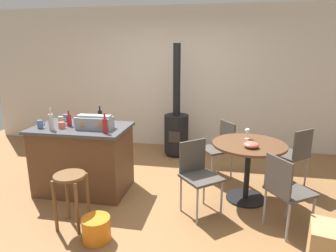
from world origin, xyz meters
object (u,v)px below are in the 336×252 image
(cup_1, at_px, (40,124))
(cup_4, at_px, (61,120))
(kitchen_island, at_px, (83,159))
(bottle_1, at_px, (105,126))
(folding_chair_near, at_px, (286,188))
(plastic_bucket, at_px, (96,229))
(bottle_0, at_px, (51,122))
(wine_glass, at_px, (248,131))
(folding_chair_left, at_px, (220,145))
(bottle_2, at_px, (69,120))
(wood_stove, at_px, (176,128))
(toolbox, at_px, (95,122))
(folding_chair_right, at_px, (198,172))
(serving_bowl, at_px, (251,145))
(bottle_3, at_px, (100,116))
(cup_2, at_px, (62,125))
(cup_3, at_px, (66,118))
(dining_table, at_px, (248,157))
(folding_chair_far, at_px, (294,153))
(wooden_stool, at_px, (71,188))

(cup_1, relative_size, cup_4, 0.99)
(kitchen_island, bearing_deg, bottle_1, -28.94)
(folding_chair_near, distance_m, plastic_bucket, 2.00)
(bottle_0, xyz_separation_m, wine_glass, (2.44, 0.56, -0.15))
(folding_chair_left, relative_size, bottle_2, 4.13)
(folding_chair_left, xyz_separation_m, wood_stove, (-0.80, 0.85, 0.01))
(kitchen_island, relative_size, toolbox, 2.72)
(toolbox, distance_m, bottle_2, 0.40)
(folding_chair_right, distance_m, serving_bowl, 0.71)
(folding_chair_near, bearing_deg, toolbox, 169.32)
(wood_stove, height_order, bottle_3, wood_stove)
(bottle_1, xyz_separation_m, wine_glass, (1.72, 0.57, -0.13))
(folding_chair_near, bearing_deg, kitchen_island, 168.74)
(folding_chair_near, relative_size, wood_stove, 0.42)
(kitchen_island, height_order, serving_bowl, kitchen_island)
(bottle_3, height_order, wine_glass, bottle_3)
(wood_stove, height_order, cup_2, wood_stove)
(folding_chair_near, relative_size, serving_bowl, 4.71)
(folding_chair_left, height_order, folding_chair_right, folding_chair_right)
(cup_2, distance_m, cup_3, 0.40)
(wood_stove, distance_m, bottle_1, 2.02)
(folding_chair_near, height_order, cup_3, cup_3)
(cup_2, height_order, wine_glass, cup_2)
(folding_chair_right, distance_m, cup_2, 1.84)
(wood_stove, distance_m, cup_3, 2.00)
(bottle_0, relative_size, serving_bowl, 1.59)
(kitchen_island, xyz_separation_m, cup_4, (-0.33, 0.08, 0.51))
(kitchen_island, distance_m, dining_table, 2.19)
(wood_stove, height_order, bottle_0, wood_stove)
(folding_chair_far, bearing_deg, bottle_3, -172.84)
(dining_table, bearing_deg, cup_2, -173.64)
(wood_stove, distance_m, cup_1, 2.38)
(kitchen_island, height_order, folding_chair_right, kitchen_island)
(folding_chair_near, bearing_deg, wood_stove, 125.10)
(plastic_bucket, bearing_deg, folding_chair_far, 36.26)
(toolbox, relative_size, bottle_1, 1.85)
(kitchen_island, relative_size, folding_chair_left, 1.45)
(folding_chair_far, relative_size, bottle_3, 3.75)
(wood_stove, distance_m, wine_glass, 1.77)
(wooden_stool, xyz_separation_m, wine_glass, (1.90, 1.17, 0.42))
(folding_chair_right, bearing_deg, folding_chair_left, 77.06)
(wooden_stool, height_order, folding_chair_right, folding_chair_right)
(bottle_3, xyz_separation_m, cup_4, (-0.49, -0.18, -0.04))
(folding_chair_left, bearing_deg, bottle_1, -143.63)
(wood_stove, height_order, toolbox, wood_stove)
(bottle_2, distance_m, serving_bowl, 2.36)
(bottle_0, bearing_deg, folding_chair_far, 14.87)
(wooden_stool, distance_m, toolbox, 0.94)
(cup_1, bearing_deg, plastic_bucket, -37.87)
(folding_chair_far, relative_size, folding_chair_left, 1.02)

